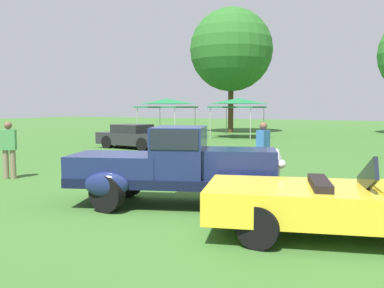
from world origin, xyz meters
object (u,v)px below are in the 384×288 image
at_px(feature_pickup_truck, 176,166).
at_px(spectator_by_row, 9,148).
at_px(show_car_charcoal, 134,137).
at_px(canopy_tent_left_field, 167,103).
at_px(spectator_far_side, 263,149).
at_px(canopy_tent_center_field, 238,102).
at_px(neighbor_convertible, 356,203).

xyz_separation_m(feature_pickup_truck, spectator_by_row, (-5.98, 0.62, 0.05)).
distance_m(show_car_charcoal, spectator_by_row, 9.26).
height_order(show_car_charcoal, spectator_by_row, spectator_by_row).
distance_m(spectator_by_row, canopy_tent_left_field, 17.76).
height_order(feature_pickup_truck, spectator_far_side, feature_pickup_truck).
xyz_separation_m(feature_pickup_truck, spectator_far_side, (0.79, 3.66, 0.05)).
bearing_deg(feature_pickup_truck, show_car_charcoal, 129.32).
bearing_deg(feature_pickup_truck, spectator_by_row, 174.06).
bearing_deg(feature_pickup_truck, spectator_far_side, 77.83).
bearing_deg(canopy_tent_center_field, spectator_by_row, -90.81).
xyz_separation_m(neighbor_convertible, spectator_by_row, (-9.65, 1.24, 0.33)).
height_order(neighbor_convertible, canopy_tent_center_field, canopy_tent_center_field).
bearing_deg(show_car_charcoal, neighbor_convertible, -41.60).
xyz_separation_m(show_car_charcoal, spectator_far_side, (8.71, -6.01, 0.31)).
xyz_separation_m(spectator_far_side, canopy_tent_left_field, (-11.48, 14.02, 1.51)).
xyz_separation_m(neighbor_convertible, spectator_far_side, (-2.88, 4.28, 0.33)).
height_order(neighbor_convertible, spectator_far_side, spectator_far_side).
height_order(feature_pickup_truck, neighbor_convertible, feature_pickup_truck).
bearing_deg(feature_pickup_truck, canopy_tent_center_field, 106.91).
distance_m(spectator_by_row, canopy_tent_center_field, 18.27).
distance_m(feature_pickup_truck, spectator_far_side, 3.74).
relative_size(spectator_by_row, canopy_tent_left_field, 0.50).
bearing_deg(canopy_tent_center_field, show_car_charcoal, -103.47).
bearing_deg(show_car_charcoal, canopy_tent_center_field, 76.53).
xyz_separation_m(neighbor_convertible, canopy_tent_center_field, (-9.39, 19.45, 1.84)).
height_order(feature_pickup_truck, canopy_tent_left_field, canopy_tent_left_field).
relative_size(neighbor_convertible, show_car_charcoal, 1.21).
relative_size(feature_pickup_truck, spectator_by_row, 2.75).
xyz_separation_m(canopy_tent_left_field, canopy_tent_center_field, (4.96, 1.15, -0.00)).
height_order(feature_pickup_truck, canopy_tent_center_field, canopy_tent_center_field).
relative_size(feature_pickup_truck, canopy_tent_left_field, 1.38).
relative_size(show_car_charcoal, canopy_tent_left_field, 1.21).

